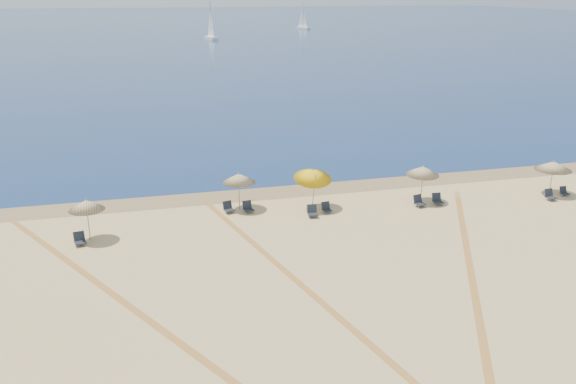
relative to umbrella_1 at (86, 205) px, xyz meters
name	(u,v)px	position (x,y,z in m)	size (l,w,h in m)	color
ocean	(152,24)	(11.34, 206.36, -1.99)	(500.00, 500.00, 0.00)	#0C2151
wet_sand	(273,192)	(11.34, 5.36, -1.99)	(500.00, 500.00, 0.00)	olive
umbrella_1	(86,205)	(0.00, 0.00, 0.00)	(1.88, 1.88, 2.34)	gray
umbrella_2	(239,178)	(8.62, 2.68, -0.01)	(2.03, 2.03, 2.33)	gray
umbrella_3	(313,174)	(12.97, 1.66, 0.19)	(2.31, 2.37, 2.74)	gray
umbrella_4	(423,171)	(19.96, 1.14, 0.05)	(2.07, 2.10, 2.39)	gray
umbrella_5	(553,166)	(28.84, 0.39, -0.05)	(2.33, 2.34, 2.28)	gray
chair_2	(80,239)	(-0.48, -0.55, -1.69)	(0.69, 0.77, 0.68)	black
chair_3	(228,208)	(7.87, 2.28, -1.70)	(0.71, 0.78, 0.67)	black
chair_4	(248,207)	(9.02, 2.04, -1.70)	(0.66, 0.74, 0.67)	black
chair_5	(312,212)	(12.57, 0.35, -1.69)	(0.64, 0.73, 0.70)	black
chair_6	(326,208)	(13.60, 0.84, -1.72)	(0.54, 0.63, 0.61)	black
chair_7	(419,201)	(19.48, 0.40, -1.68)	(0.71, 0.79, 0.70)	black
chair_8	(437,200)	(20.75, 0.44, -1.69)	(0.59, 0.69, 0.70)	black
chair_9	(550,195)	(28.12, -0.59, -1.69)	(0.61, 0.70, 0.69)	black
chair_10	(564,192)	(29.56, -0.09, -1.73)	(0.50, 0.58, 0.59)	black
sailboat_0	(303,21)	(58.31, 164.77, 0.44)	(3.86, 5.38, 8.05)	white
sailboat_1	(211,28)	(23.67, 130.46, 0.91)	(2.86, 6.64, 9.59)	white
tire_tracks	(294,291)	(9.12, -8.31, -1.99)	(54.22, 43.66, 0.00)	tan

